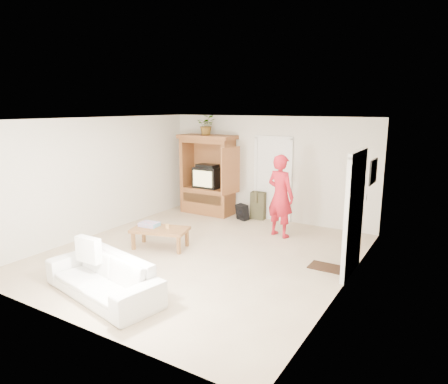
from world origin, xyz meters
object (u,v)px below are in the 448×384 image
object	(u,v)px
man	(280,196)
armoire	(209,180)
sofa	(103,277)
coffee_table	(160,231)

from	to	relation	value
man	armoire	bearing A→B (deg)	-3.47
man	sofa	distance (m)	4.25
armoire	man	world-z (taller)	armoire
man	coffee_table	xyz separation A→B (m)	(-1.76, -1.98, -0.55)
man	coffee_table	size ratio (longest dim) A/B	1.47
armoire	coffee_table	world-z (taller)	armoire
armoire	man	xyz separation A→B (m)	(2.42, -0.82, 0.00)
sofa	coffee_table	xyz separation A→B (m)	(-0.62, 2.07, 0.06)
sofa	armoire	bearing A→B (deg)	115.96
armoire	man	distance (m)	2.56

